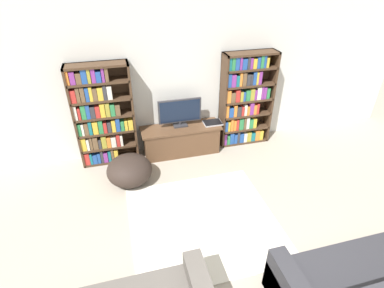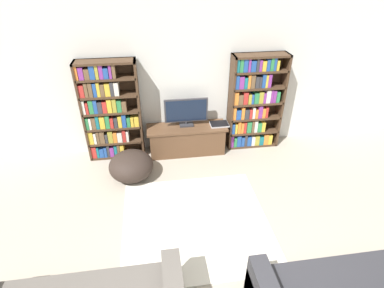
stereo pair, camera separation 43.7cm
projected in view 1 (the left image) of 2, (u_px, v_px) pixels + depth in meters
name	position (u px, v px, depth m)	size (l,w,h in m)	color
wall_back	(173.00, 78.00, 5.00)	(8.80, 0.06, 2.60)	silver
bookshelf_left	(101.00, 116.00, 4.82)	(0.94, 0.30, 1.70)	#422D1E
bookshelf_right	(244.00, 100.00, 5.36)	(0.94, 0.30, 1.70)	#422D1E
tv_stand	(181.00, 140.00, 5.33)	(1.39, 0.45, 0.51)	brown
television	(180.00, 112.00, 5.10)	(0.74, 0.16, 0.50)	#2D2D33
laptop	(212.00, 123.00, 5.31)	(0.32, 0.24, 0.03)	#B7B7BC
area_rug	(203.00, 222.00, 4.02)	(1.92, 1.82, 0.02)	beige
beanbag_ottoman	(130.00, 170.00, 4.63)	(0.70, 0.70, 0.45)	#2D231E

